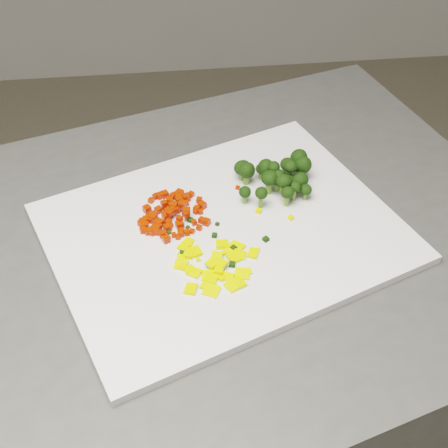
{
  "coord_description": "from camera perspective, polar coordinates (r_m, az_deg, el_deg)",
  "views": [
    {
      "loc": [
        0.09,
        -0.65,
        1.48
      ],
      "look_at": [
        0.15,
        -0.06,
        0.92
      ],
      "focal_mm": 50.0,
      "sensor_mm": 36.0,
      "label": 1
    }
  ],
  "objects": [
    {
      "name": "pepper_chunk_8",
      "position": [
        0.76,
        0.29,
        -4.85
      ],
      "size": [
        0.02,
        0.02,
        0.01
      ],
      "primitive_type": "cube",
      "rotation": [
        -0.14,
        0.13,
        2.62
      ],
      "color": "#FFEB0D",
      "rests_on": "pepper_pile"
    },
    {
      "name": "pepper_pile",
      "position": [
        0.78,
        -0.56,
        -3.12
      ],
      "size": [
        0.11,
        0.11,
        0.02
      ],
      "primitive_type": null,
      "color": "#FFEB0D",
      "rests_on": "cutting_board"
    },
    {
      "name": "carrot_cube_59",
      "position": [
        0.84,
        -3.78,
        1.74
      ],
      "size": [
        0.01,
        0.01,
        0.01
      ],
      "primitive_type": "cube",
      "rotation": [
        0.0,
        0.0,
        1.1
      ],
      "color": "#BF1702",
      "rests_on": "carrot_pile"
    },
    {
      "name": "carrot_cube_20",
      "position": [
        0.82,
        -6.25,
        -0.61
      ],
      "size": [
        0.01,
        0.01,
        0.01
      ],
      "primitive_type": "cube",
      "rotation": [
        0.0,
        0.0,
        1.38
      ],
      "color": "#BF1702",
      "rests_on": "carrot_pile"
    },
    {
      "name": "carrot_cube_16",
      "position": [
        0.85,
        -2.45,
        1.45
      ],
      "size": [
        0.01,
        0.01,
        0.01
      ],
      "primitive_type": "cube",
      "rotation": [
        0.0,
        0.0,
        1.31
      ],
      "color": "#BF1702",
      "rests_on": "carrot_pile"
    },
    {
      "name": "pepper_chunk_29",
      "position": [
        0.8,
        -0.17,
        -1.85
      ],
      "size": [
        0.02,
        0.02,
        0.01
      ],
      "primitive_type": "cube",
      "rotation": [
        0.14,
        -0.03,
        3.08
      ],
      "color": "#FFEB0D",
      "rests_on": "pepper_pile"
    },
    {
      "name": "stray_bit_14",
      "position": [
        0.83,
        -3.1,
        0.37
      ],
      "size": [
        0.01,
        0.01,
        0.0
      ],
      "primitive_type": "cube",
      "rotation": [
        0.0,
        0.0,
        2.59
      ],
      "color": "black",
      "rests_on": "cutting_board"
    },
    {
      "name": "carrot_cube_27",
      "position": [
        0.84,
        -4.45,
        1.32
      ],
      "size": [
        0.01,
        0.01,
        0.01
      ],
      "primitive_type": "cube",
      "rotation": [
        0.0,
        0.0,
        2.21
      ],
      "color": "#BF1702",
      "rests_on": "carrot_pile"
    },
    {
      "name": "cutting_board",
      "position": [
        0.83,
        -0.0,
        -0.8
      ],
      "size": [
        0.54,
        0.48,
        0.01
      ],
      "primitive_type": "cube",
      "rotation": [
        0.0,
        0.0,
        0.37
      ],
      "color": "white",
      "rests_on": "counter_block"
    },
    {
      "name": "carrot_cube_38",
      "position": [
        0.81,
        -5.2,
        -1.36
      ],
      "size": [
        0.01,
        0.01,
        0.01
      ],
      "primitive_type": "cube",
      "rotation": [
        0.0,
        0.0,
        2.71
      ],
      "color": "#BF1702",
      "rests_on": "carrot_pile"
    },
    {
      "name": "pepper_chunk_26",
      "position": [
        0.76,
        -1.39,
        -4.77
      ],
      "size": [
        0.02,
        0.02,
        0.01
      ],
      "primitive_type": "cube",
      "rotation": [
        -0.02,
        -0.12,
        1.37
      ],
      "color": "#FFEB0D",
      "rests_on": "pepper_pile"
    },
    {
      "name": "broccoli_floret_19",
      "position": [
        0.91,
        6.78,
        5.72
      ],
      "size": [
        0.04,
        0.04,
        0.03
      ],
      "primitive_type": null,
      "color": "black",
      "rests_on": "broccoli_pile"
    },
    {
      "name": "carrot_cube_19",
      "position": [
        0.84,
        -4.75,
        1.2
      ],
      "size": [
        0.01,
        0.01,
        0.01
      ],
      "primitive_type": "cube",
      "rotation": [
        0.0,
        0.0,
        2.38
      ],
      "color": "#BF1702",
      "rests_on": "carrot_pile"
    },
    {
      "name": "carrot_cube_44",
      "position": [
        0.87,
        -3.61,
        2.38
      ],
      "size": [
        0.01,
        0.01,
        0.01
      ],
      "primitive_type": "cube",
      "rotation": [
        0.0,
        0.0,
        2.75
      ],
      "color": "#BF1702",
      "rests_on": "carrot_pile"
    },
    {
      "name": "carrot_cube_5",
      "position": [
        0.86,
        -3.85,
        1.87
      ],
      "size": [
        0.01,
        0.01,
        0.01
      ],
      "primitive_type": "cube",
      "rotation": [
        0.0,
        0.0,
        2.16
      ],
      "color": "#BF1702",
      "rests_on": "carrot_pile"
    },
    {
      "name": "broccoli_floret_9",
      "position": [
        0.85,
        5.77,
        2.5
      ],
      "size": [
        0.02,
        0.02,
        0.03
      ],
      "primitive_type": null,
      "color": "black",
      "rests_on": "broccoli_pile"
    },
    {
      "name": "carrot_cube_30",
      "position": [
        0.86,
        -4.88,
        2.1
      ],
      "size": [
        0.01,
        0.01,
        0.01
      ],
      "primitive_type": "cube",
      "rotation": [
        0.0,
        0.0,
        0.46
      ],
      "color": "#BF1702",
      "rests_on": "carrot_pile"
    },
    {
      "name": "carrot_cube_68",
      "position": [
        0.85,
        -5.51,
        1.86
      ],
      "size": [
        0.01,
        0.01,
        0.01
      ],
      "primitive_type": "cube",
      "rotation": [
        0.0,
        0.0,
        1.99
      ],
      "color": "#BF1702",
      "rests_on": "carrot_pile"
    },
    {
      "name": "pepper_chunk_4",
      "position": [
        0.78,
        -3.85,
        -3.76
      ],
      "size": [
        0.02,
        0.02,
        0.01
      ],
      "primitive_type": "cube",
      "rotation": [
        0.05,
        0.12,
        2.73
      ],
      "color": "#FFEB0D",
      "rests_on": "pepper_pile"
    },
    {
      "name": "stray_bit_1",
      "position": [
        0.83,
        -0.62,
        -0.0
      ],
      "size": [
        0.01,
        0.01,
        0.0
      ],
      "primitive_type": "cube",
      "rotation": [
        0.0,
        0.0,
        1.02
      ],
      "color": "black",
      "rests_on": "cutting_board"
    },
    {
      "name": "pepper_chunk_15",
      "position": [
        0.8,
        0.85,
        -1.93
      ],
      "size": [
        0.02,
        0.02,
        0.01
      ],
      "primitive_type": "cube",
      "rotation": [
        0.08,
        -0.12,
        0.63
      ],
      "color": "#FFEB0D",
      "rests_on": "pepper_pile"
    },
    {
      "name": "carrot_cube_8",
      "position": [
        0.87,
        -5.9,
        2.58
      ],
      "size": [
        0.01,
        0.01,
        0.01
      ],
      "primitive_type": "cube",
      "rotation": [
        0.0,
        0.0,
        1.99
      ],
      "color": "#BF1702",
      "rests_on": "carrot_pile"
    },
    {
      "name": "broccoli_floret_5",
      "position": [
        0.86,
        6.44,
        2.97
      ],
      "size": [
        0.02,
        0.02,
        0.03
      ],
      "primitive_type": null,
      "color": "black",
      "rests_on": "broccoli_pile"
    },
    {
      "name": "stray_bit_12",
      "position": [
        0.81,
        3.84,
        -1.39
      ],
      "size": [
        0.01,
        0.01,
        0.0
      ],
      "primitive_type": "cube",
      "rotation": [
        0.0,
        0.0,
        0.57
      ],
      "color": "black",
      "rests_on": "cutting_board"
    },
    {
      "name": "broccoli_floret_1",
      "position": [
        0.87,
        4.14,
        3.8
      ],
      "size": [
        0.03,
        0.03,
        0.04
      ],
      "primitive_type": null,
      "color": "black",
      "rests_on": "broccoli_pile"
    },
    {
      "name": "carrot_cube_32",
      "position": [
        0.86,
        -5.5,
        1.73
      ],
      "size": [
        0.01,
        0.01,
        0.01
      ],
      "primitive_type": "cube",
      "rotation": [
        0.0,
        0.0,
        1.73
      ],
      "color": "#BF1702",
      "rests_on": "carrot_pile"
    },
    {
      "name": "broccoli_floret_12",
      "position": [
        0.89,
        3.78,
        4.88
      ],
      "size": [
        0.03,
        0.03,
        0.03
      ],
      "primitive_type": null,
      "color": "black",
      "rests_on": "broccoli_pile"
    },
    {
      "name": "stray_bit_15",
      "position": [
        0.79,
        0.88,
        -2.22
      ],
      "size": [
        0.01,
        0.01,
        0.0
      ],
      "primitive_type": "cube",
      "rotation": [
        0.0,
        0.0,
        0.71
      ],
      "color": "black",
      "rests_on": "cutting_board"
    },
    {
      "name": "carrot_cube_65",
      "position": [
        0.83,
        -5.09,
        0.13
      ],
      "size": [
        0.01,
        0.01,
        0.01
      ],
      "primitive_type": "cube",
      "rotation": [
        0.0,
        0.0,
        2.57
      ],
      "color": "#BF1702",
      "rests_on": "carrot_pile"
    },
    {
      "name": "stray_bit_11",
      "position": [
        0.82,
        -5.06,
        -0.78
      ],
      "size": [
        0.01,
        0.01,
        0.0
      ],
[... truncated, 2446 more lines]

